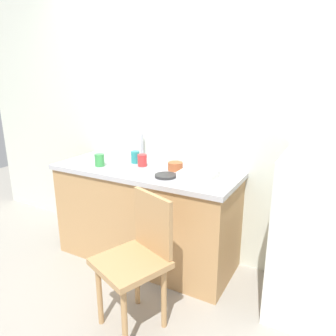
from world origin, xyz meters
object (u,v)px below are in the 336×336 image
Objects in this scene: refrigerator at (318,238)px; cup_green at (100,160)px; cup_red at (142,160)px; dish_tray at (198,174)px; cup_teal at (135,157)px; hotplate at (166,176)px; terracotta_bowl at (175,166)px; chair at (138,256)px.

refrigerator reaches higher than cup_green.
refrigerator reaches higher than cup_red.
cup_green is at bearing -172.79° from dish_tray.
cup_red is (0.11, -0.06, -0.00)m from cup_teal.
refrigerator is 6.62× the size of hotplate.
cup_teal is (-0.42, 0.03, 0.02)m from terracotta_bowl.
cup_green is (-0.76, 0.55, 0.41)m from chair.
terracotta_bowl is at bearing 159.38° from dish_tray.
hotplate is (0.02, -0.20, -0.02)m from terracotta_bowl.
refrigerator is at bearing -4.38° from cup_teal.
cup_green is 0.37m from cup_red.
hotplate is at bearing 121.56° from chair.
chair is 1.02m from cup_green.
cup_red is at bearing 177.60° from refrigerator.
chair reaches higher than hotplate.
cup_green is (-0.21, -0.23, -0.00)m from cup_teal.
refrigerator is 1.59m from cup_teal.
refrigerator is 1.15m from hotplate.
cup_green is at bearing -162.09° from terracotta_bowl.
refrigerator is at bearing -4.47° from terracotta_bowl.
chair is 0.78m from dish_tray.
cup_green is (-0.63, -0.20, 0.02)m from terracotta_bowl.
terracotta_bowl is at bearing 5.20° from cup_red.
cup_teal is at bearing 152.20° from hotplate.
cup_teal reaches higher than cup_red.
terracotta_bowl reaches higher than dish_tray.
cup_teal is at bearing 169.52° from dish_tray.
refrigerator reaches higher than terracotta_bowl.
cup_green reaches higher than terracotta_bowl.
cup_teal reaches higher than terracotta_bowl.
cup_red is at bearing 173.31° from dish_tray.
chair is 8.39× the size of cup_teal.
cup_red reaches higher than hotplate.
cup_green reaches higher than dish_tray.
dish_tray is 2.25× the size of terracotta_bowl.
dish_tray is at bearing 100.51° from chair.
cup_red is (-0.43, 0.73, 0.41)m from chair.
chair is 8.71× the size of cup_red.
refrigerator reaches higher than cup_teal.
hotplate is at bearing -174.10° from refrigerator.
hotplate is at bearing -27.95° from cup_red.
chair is 8.44× the size of cup_green.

